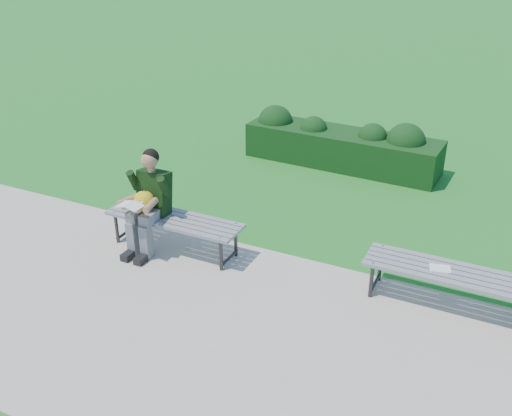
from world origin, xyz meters
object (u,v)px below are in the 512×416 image
Objects in this scene: hedge at (341,144)px; seated_boy at (148,199)px; bench_right at (449,275)px; bench_left at (174,222)px; paper_sheet at (440,268)px.

hedge is 2.60× the size of seated_boy.
bench_right is 1.37× the size of seated_boy.
seated_boy reaches higher than hedge.
bench_right is 3.67m from seated_boy.
seated_boy is at bearing -162.03° from bench_left.
bench_right is at bearing -56.26° from hedge.
hedge is 4.28m from bench_right.
bench_left is 1.00× the size of bench_right.
hedge is 13.57× the size of paper_sheet.
bench_left is (-0.96, -3.80, 0.03)m from hedge.
hedge is 3.92m from bench_left.
bench_right is 7.14× the size of paper_sheet.
seated_boy reaches higher than bench_right.
bench_left is at bearing 17.97° from seated_boy.
seated_boy reaches higher than paper_sheet.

